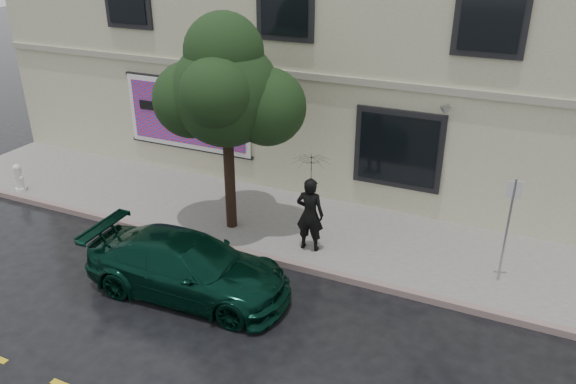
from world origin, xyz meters
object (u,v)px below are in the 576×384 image
at_px(pedestrian, 310,214).
at_px(fire_hydrant, 19,178).
at_px(car, 188,266).
at_px(street_tree, 226,94).

distance_m(pedestrian, fire_hydrant, 8.99).
bearing_deg(car, street_tree, 8.30).
height_order(car, pedestrian, pedestrian).
height_order(street_tree, fire_hydrant, street_tree).
distance_m(car, fire_hydrant, 7.53).
distance_m(car, street_tree, 4.09).
xyz_separation_m(car, fire_hydrant, (-7.24, 2.09, -0.10)).
bearing_deg(street_tree, pedestrian, -5.77).
height_order(car, fire_hydrant, car).
height_order(pedestrian, fire_hydrant, pedestrian).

